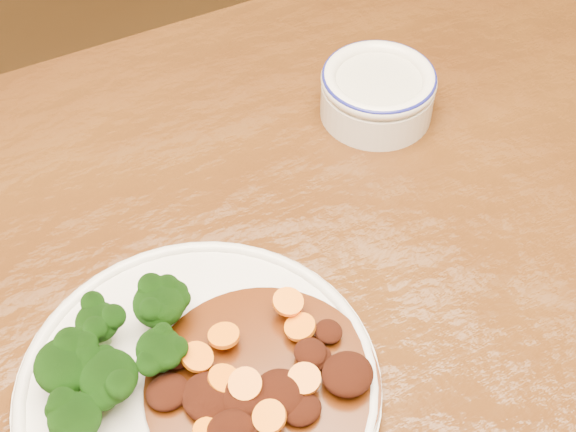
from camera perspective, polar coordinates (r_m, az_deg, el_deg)
dining_table at (r=0.74m, az=-2.28°, el=-12.72°), size 1.59×1.07×0.75m
dinner_plate at (r=0.65m, az=-6.39°, el=-11.97°), size 0.29×0.29×0.02m
broccoli_florets at (r=0.63m, az=-12.18°, el=-9.31°), size 0.14×0.10×0.05m
mince_stew at (r=0.63m, az=-2.18°, el=-12.24°), size 0.18×0.18×0.03m
dip_bowl at (r=0.84m, az=6.39°, el=8.81°), size 0.12×0.12×0.05m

